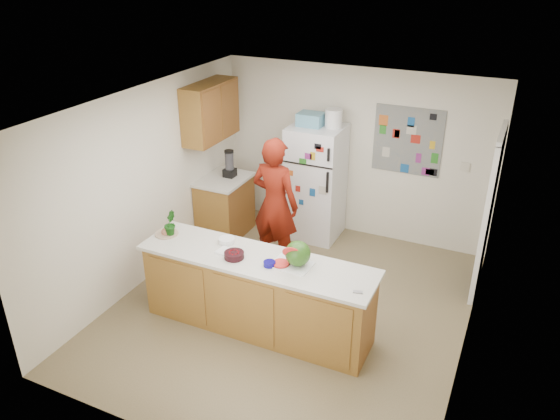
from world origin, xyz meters
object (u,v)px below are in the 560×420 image
at_px(person, 275,204).
at_px(cherry_bowl, 234,255).
at_px(refrigerator, 316,183).
at_px(watermelon, 298,253).

bearing_deg(person, cherry_bowl, 102.95).
relative_size(refrigerator, watermelon, 6.26).
bearing_deg(watermelon, refrigerator, 107.14).
relative_size(watermelon, cherry_bowl, 1.25).
relative_size(refrigerator, cherry_bowl, 7.83).
bearing_deg(cherry_bowl, person, 97.68).
height_order(refrigerator, cherry_bowl, refrigerator).
relative_size(person, cherry_bowl, 8.41).
distance_m(refrigerator, person, 1.06).
height_order(refrigerator, watermelon, refrigerator).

